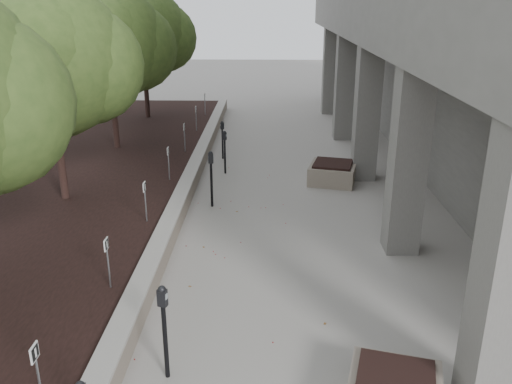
# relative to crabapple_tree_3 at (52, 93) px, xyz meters

# --- Properties ---
(retaining_wall) EXTENTS (0.39, 26.00, 0.50)m
(retaining_wall) POSITION_rel_crabapple_tree_3_xyz_m (2.97, 1.00, -2.87)
(retaining_wall) COLOR gray
(retaining_wall) RESTS_ON ground
(planting_bed) EXTENTS (7.00, 26.00, 0.40)m
(planting_bed) POSITION_rel_crabapple_tree_3_xyz_m (-0.70, 1.00, -2.92)
(planting_bed) COLOR black
(planting_bed) RESTS_ON ground
(crabapple_tree_3) EXTENTS (4.60, 4.00, 5.44)m
(crabapple_tree_3) POSITION_rel_crabapple_tree_3_xyz_m (0.00, 0.00, 0.00)
(crabapple_tree_3) COLOR #334C1D
(crabapple_tree_3) RESTS_ON planting_bed
(crabapple_tree_4) EXTENTS (4.60, 4.00, 5.44)m
(crabapple_tree_4) POSITION_rel_crabapple_tree_3_xyz_m (0.00, 5.00, 0.00)
(crabapple_tree_4) COLOR #334C1D
(crabapple_tree_4) RESTS_ON planting_bed
(crabapple_tree_5) EXTENTS (4.60, 4.00, 5.44)m
(crabapple_tree_5) POSITION_rel_crabapple_tree_3_xyz_m (0.00, 10.00, 0.00)
(crabapple_tree_5) COLOR #334C1D
(crabapple_tree_5) RESTS_ON planting_bed
(parking_sign_2) EXTENTS (0.04, 0.22, 0.96)m
(parking_sign_2) POSITION_rel_crabapple_tree_3_xyz_m (2.45, -7.50, -2.24)
(parking_sign_2) COLOR black
(parking_sign_2) RESTS_ON planting_bed
(parking_sign_3) EXTENTS (0.04, 0.22, 0.96)m
(parking_sign_3) POSITION_rel_crabapple_tree_3_xyz_m (2.45, -4.50, -2.24)
(parking_sign_3) COLOR black
(parking_sign_3) RESTS_ON planting_bed
(parking_sign_4) EXTENTS (0.04, 0.22, 0.96)m
(parking_sign_4) POSITION_rel_crabapple_tree_3_xyz_m (2.45, -1.50, -2.24)
(parking_sign_4) COLOR black
(parking_sign_4) RESTS_ON planting_bed
(parking_sign_5) EXTENTS (0.04, 0.22, 0.96)m
(parking_sign_5) POSITION_rel_crabapple_tree_3_xyz_m (2.45, 1.50, -2.24)
(parking_sign_5) COLOR black
(parking_sign_5) RESTS_ON planting_bed
(parking_sign_6) EXTENTS (0.04, 0.22, 0.96)m
(parking_sign_6) POSITION_rel_crabapple_tree_3_xyz_m (2.45, 4.50, -2.24)
(parking_sign_6) COLOR black
(parking_sign_6) RESTS_ON planting_bed
(parking_sign_7) EXTENTS (0.04, 0.22, 0.96)m
(parking_sign_7) POSITION_rel_crabapple_tree_3_xyz_m (2.45, 7.50, -2.24)
(parking_sign_7) COLOR black
(parking_sign_7) RESTS_ON planting_bed
(parking_sign_8) EXTENTS (0.04, 0.22, 0.96)m
(parking_sign_8) POSITION_rel_crabapple_tree_3_xyz_m (2.45, 10.50, -2.24)
(parking_sign_8) COLOR black
(parking_sign_8) RESTS_ON planting_bed
(parking_meter_1) EXTENTS (0.18, 0.15, 1.53)m
(parking_meter_1) POSITION_rel_crabapple_tree_3_xyz_m (3.79, -6.36, -2.36)
(parking_meter_1) COLOR black
(parking_meter_1) RESTS_ON ground
(parking_meter_3) EXTENTS (0.17, 0.13, 1.54)m
(parking_meter_3) POSITION_rel_crabapple_tree_3_xyz_m (3.76, 0.48, -2.35)
(parking_meter_3) COLOR black
(parking_meter_3) RESTS_ON ground
(parking_meter_4) EXTENTS (0.16, 0.14, 1.39)m
(parking_meter_4) POSITION_rel_crabapple_tree_3_xyz_m (3.89, 3.37, -2.43)
(parking_meter_4) COLOR black
(parking_meter_4) RESTS_ON ground
(parking_meter_5) EXTENTS (0.16, 0.13, 1.34)m
(parking_meter_5) POSITION_rel_crabapple_tree_3_xyz_m (3.68, 5.00, -2.45)
(parking_meter_5) COLOR black
(parking_meter_5) RESTS_ON ground
(planter_back) EXTENTS (1.61, 1.61, 0.62)m
(planter_back) POSITION_rel_crabapple_tree_3_xyz_m (7.22, 2.56, -2.81)
(planter_back) COLOR gray
(planter_back) RESTS_ON ground
(berry_scatter) EXTENTS (3.30, 14.10, 0.02)m
(berry_scatter) POSITION_rel_crabapple_tree_3_xyz_m (4.70, -3.00, -3.11)
(berry_scatter) COLOR #980B0B
(berry_scatter) RESTS_ON ground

